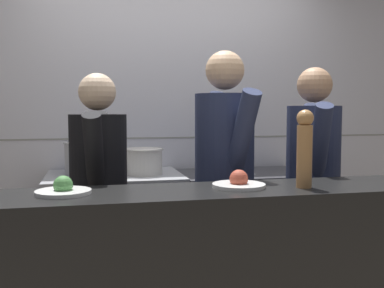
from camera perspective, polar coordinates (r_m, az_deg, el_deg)
The scene contains 12 objects.
wall_back_tiled at distance 3.75m, azimuth -2.76°, elevation 3.13°, with size 8.00×0.06×2.60m.
oven_range at distance 3.42m, azimuth -9.74°, elevation -11.37°, with size 0.97×0.71×0.91m.
prep_counter at distance 3.62m, azimuth 6.84°, elevation -10.68°, with size 1.03×0.65×0.89m.
stock_pot at distance 3.36m, azimuth -13.63°, elevation -1.64°, with size 0.28×0.28×0.24m.
sauce_pot at distance 3.27m, azimuth -6.27°, elevation -2.12°, with size 0.30×0.30×0.19m.
chefs_knife at distance 3.34m, azimuth 4.19°, elevation -3.92°, with size 0.39×0.05×0.02m.
plated_dish_main at distance 2.04m, azimuth -16.04°, elevation -5.59°, with size 0.24×0.24×0.08m.
plated_dish_appetiser at distance 2.15m, azimuth 5.96°, elevation -4.95°, with size 0.25×0.25×0.09m.
pepper_mill at distance 2.18m, azimuth 14.11°, elevation -0.38°, with size 0.08×0.08×0.37m.
chef_head_cook at distance 2.63m, azimuth -11.74°, elevation -6.64°, with size 0.36×0.69×1.58m.
chef_sous at distance 2.68m, azimuth 4.12°, elevation -4.67°, with size 0.40×0.76×1.72m.
chef_line at distance 2.94m, azimuth 15.06°, elevation -4.89°, with size 0.42×0.71×1.64m.
Camera 1 is at (-0.66, -2.24, 1.38)m, focal length 42.00 mm.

